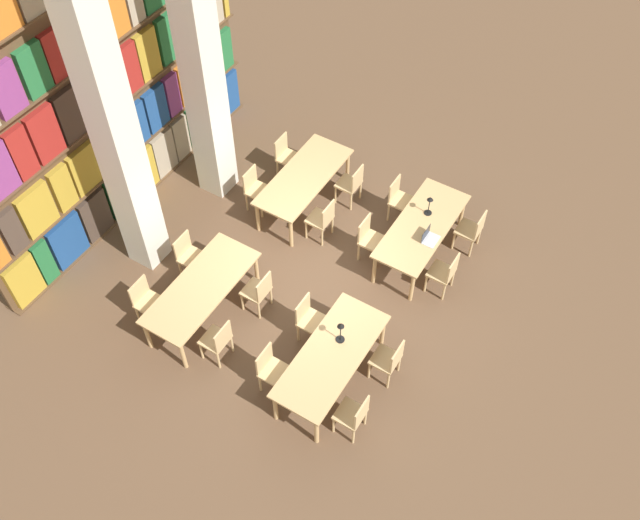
% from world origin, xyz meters
% --- Properties ---
extents(ground_plane, '(40.00, 40.00, 0.00)m').
position_xyz_m(ground_plane, '(0.00, 0.00, 0.00)').
color(ground_plane, brown).
extents(bookshelf_bank, '(6.49, 0.35, 5.50)m').
position_xyz_m(bookshelf_bank, '(0.00, 4.00, 2.60)').
color(bookshelf_bank, brown).
rests_on(bookshelf_bank, ground_plane).
extents(pillar_left, '(0.54, 0.54, 6.00)m').
position_xyz_m(pillar_left, '(-1.04, 2.84, 3.00)').
color(pillar_left, silver).
rests_on(pillar_left, ground_plane).
extents(pillar_center, '(0.54, 0.54, 6.00)m').
position_xyz_m(pillar_center, '(1.04, 2.84, 3.00)').
color(pillar_center, silver).
rests_on(pillar_center, ground_plane).
extents(reading_table_0, '(2.18, 0.89, 0.74)m').
position_xyz_m(reading_table_0, '(-1.51, -1.25, 0.67)').
color(reading_table_0, tan).
rests_on(reading_table_0, ground_plane).
extents(chair_0, '(0.42, 0.40, 0.89)m').
position_xyz_m(chair_0, '(-2.08, -1.98, 0.48)').
color(chair_0, tan).
rests_on(chair_0, ground_plane).
extents(chair_1, '(0.42, 0.40, 0.89)m').
position_xyz_m(chair_1, '(-2.08, -0.53, 0.48)').
color(chair_1, tan).
rests_on(chair_1, ground_plane).
extents(chair_2, '(0.42, 0.40, 0.89)m').
position_xyz_m(chair_2, '(-0.99, -1.98, 0.48)').
color(chair_2, tan).
rests_on(chair_2, ground_plane).
extents(chair_3, '(0.42, 0.40, 0.89)m').
position_xyz_m(chair_3, '(-0.99, -0.53, 0.48)').
color(chair_3, tan).
rests_on(chair_3, ground_plane).
extents(desk_lamp_0, '(0.14, 0.14, 0.44)m').
position_xyz_m(desk_lamp_0, '(-1.22, -1.23, 1.04)').
color(desk_lamp_0, black).
rests_on(desk_lamp_0, reading_table_0).
extents(reading_table_1, '(2.18, 0.89, 0.74)m').
position_xyz_m(reading_table_1, '(1.54, -1.25, 0.67)').
color(reading_table_1, tan).
rests_on(reading_table_1, ground_plane).
extents(chair_4, '(0.42, 0.40, 0.89)m').
position_xyz_m(chair_4, '(1.00, -1.98, 0.48)').
color(chair_4, tan).
rests_on(chair_4, ground_plane).
extents(chair_5, '(0.42, 0.40, 0.89)m').
position_xyz_m(chair_5, '(1.00, -0.53, 0.48)').
color(chair_5, tan).
rests_on(chair_5, ground_plane).
extents(chair_6, '(0.42, 0.40, 0.89)m').
position_xyz_m(chair_6, '(2.13, -1.98, 0.48)').
color(chair_6, tan).
rests_on(chair_6, ground_plane).
extents(chair_7, '(0.42, 0.40, 0.89)m').
position_xyz_m(chair_7, '(2.13, -0.53, 0.48)').
color(chair_7, tan).
rests_on(chair_7, ground_plane).
extents(desk_lamp_1, '(0.14, 0.14, 0.41)m').
position_xyz_m(desk_lamp_1, '(1.84, -1.21, 1.01)').
color(desk_lamp_1, black).
rests_on(desk_lamp_1, reading_table_1).
extents(laptop, '(0.32, 0.22, 0.21)m').
position_xyz_m(laptop, '(1.31, -1.50, 0.78)').
color(laptop, silver).
rests_on(laptop, reading_table_1).
extents(reading_table_2, '(2.18, 0.89, 0.74)m').
position_xyz_m(reading_table_2, '(-1.53, 1.21, 0.67)').
color(reading_table_2, tan).
rests_on(reading_table_2, ground_plane).
extents(chair_8, '(0.42, 0.40, 0.89)m').
position_xyz_m(chair_8, '(-2.08, 0.48, 0.48)').
color(chair_8, tan).
rests_on(chair_8, ground_plane).
extents(chair_9, '(0.42, 0.40, 0.89)m').
position_xyz_m(chair_9, '(-2.08, 1.93, 0.48)').
color(chair_9, tan).
rests_on(chair_9, ground_plane).
extents(chair_10, '(0.42, 0.40, 0.89)m').
position_xyz_m(chair_10, '(-0.96, 0.48, 0.48)').
color(chair_10, tan).
rests_on(chair_10, ground_plane).
extents(chair_11, '(0.42, 0.40, 0.89)m').
position_xyz_m(chair_11, '(-0.96, 1.93, 0.48)').
color(chair_11, tan).
rests_on(chair_11, ground_plane).
extents(reading_table_3, '(2.18, 0.89, 0.74)m').
position_xyz_m(reading_table_3, '(1.48, 1.15, 0.67)').
color(reading_table_3, tan).
rests_on(reading_table_3, ground_plane).
extents(chair_12, '(0.42, 0.40, 0.89)m').
position_xyz_m(chair_12, '(0.95, 0.42, 0.48)').
color(chair_12, tan).
rests_on(chair_12, ground_plane).
extents(chair_13, '(0.42, 0.40, 0.89)m').
position_xyz_m(chair_13, '(0.95, 1.87, 0.48)').
color(chair_13, tan).
rests_on(chair_13, ground_plane).
extents(chair_14, '(0.42, 0.40, 0.89)m').
position_xyz_m(chair_14, '(2.00, 0.42, 0.48)').
color(chair_14, tan).
rests_on(chair_14, ground_plane).
extents(chair_15, '(0.42, 0.40, 0.89)m').
position_xyz_m(chair_15, '(2.00, 1.87, 0.48)').
color(chair_15, tan).
rests_on(chair_15, ground_plane).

